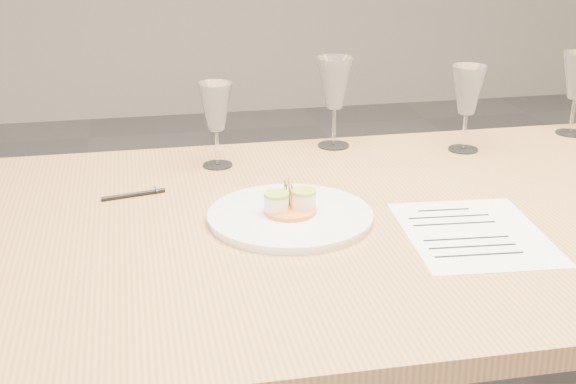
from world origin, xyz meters
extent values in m
cube|color=tan|center=(0.00, 0.00, 0.73)|extent=(2.40, 1.00, 0.04)
cylinder|color=white|center=(-0.13, 0.01, 0.76)|extent=(0.31, 0.31, 0.01)
cylinder|color=white|center=(-0.13, 0.01, 0.76)|extent=(0.31, 0.31, 0.01)
cylinder|color=orange|center=(-0.13, 0.01, 0.77)|extent=(0.10, 0.10, 0.01)
cylinder|color=#FCE9CE|center=(-0.16, 0.01, 0.79)|extent=(0.05, 0.05, 0.03)
cylinder|color=#FCE9CE|center=(-0.11, 0.01, 0.79)|extent=(0.05, 0.05, 0.03)
cylinder|color=#AEC837|center=(-0.16, 0.01, 0.81)|extent=(0.05, 0.05, 0.01)
cylinder|color=#AEC837|center=(-0.11, 0.01, 0.81)|extent=(0.05, 0.05, 0.01)
cylinder|color=#C7C66A|center=(-0.07, -0.04, 0.76)|extent=(0.05, 0.05, 0.00)
cube|color=white|center=(0.18, -0.12, 0.75)|extent=(0.27, 0.33, 0.00)
cube|color=black|center=(0.17, 0.00, 0.75)|extent=(0.10, 0.01, 0.00)
cube|color=black|center=(0.16, -0.04, 0.75)|extent=(0.16, 0.02, 0.00)
cube|color=black|center=(0.16, -0.07, 0.75)|extent=(0.16, 0.02, 0.00)
cube|color=black|center=(0.16, -0.14, 0.75)|extent=(0.16, 0.02, 0.00)
cube|color=black|center=(0.15, -0.17, 0.75)|extent=(0.16, 0.02, 0.00)
cube|color=black|center=(0.15, -0.21, 0.75)|extent=(0.16, 0.02, 0.00)
cylinder|color=black|center=(-0.42, 0.19, 0.75)|extent=(0.13, 0.04, 0.01)
cube|color=silver|center=(-0.38, 0.20, 0.76)|extent=(0.01, 0.02, 0.00)
cylinder|color=white|center=(-0.23, 0.35, 0.75)|extent=(0.07, 0.07, 0.00)
cylinder|color=white|center=(-0.23, 0.35, 0.79)|extent=(0.01, 0.01, 0.08)
cone|color=white|center=(-0.23, 0.35, 0.89)|extent=(0.08, 0.08, 0.11)
cylinder|color=white|center=(0.06, 0.44, 0.75)|extent=(0.08, 0.08, 0.00)
cylinder|color=white|center=(0.06, 0.44, 0.80)|extent=(0.01, 0.01, 0.09)
cone|color=white|center=(0.06, 0.44, 0.91)|extent=(0.09, 0.09, 0.12)
cylinder|color=white|center=(0.35, 0.35, 0.75)|extent=(0.07, 0.07, 0.00)
cylinder|color=white|center=(0.35, 0.35, 0.80)|extent=(0.01, 0.01, 0.09)
cone|color=white|center=(0.35, 0.35, 0.90)|extent=(0.08, 0.08, 0.11)
cylinder|color=white|center=(0.67, 0.42, 0.75)|extent=(0.07, 0.07, 0.00)
cylinder|color=white|center=(0.67, 0.42, 0.80)|extent=(0.01, 0.01, 0.09)
camera|label=1|loc=(-0.41, -1.35, 1.35)|focal=50.00mm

